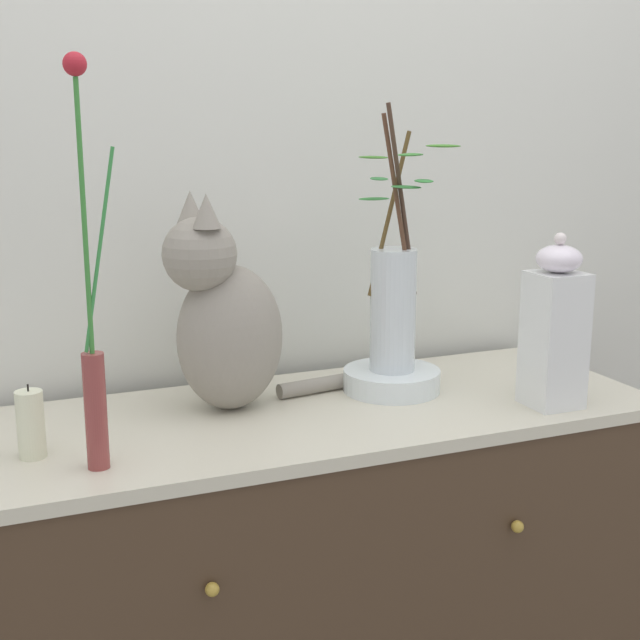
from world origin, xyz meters
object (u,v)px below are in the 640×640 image
at_px(bowl_porcelain, 392,380).
at_px(jar_lidded_porcelain, 555,328).
at_px(sideboard, 320,606).
at_px(cat_sitting, 225,319).
at_px(vase_slim_green, 92,347).
at_px(vase_glass_clear, 393,301).
at_px(candle_pillar, 31,424).

bearing_deg(bowl_porcelain, jar_lidded_porcelain, -39.60).
xyz_separation_m(sideboard, cat_sitting, (-0.17, 0.07, 0.62)).
bearing_deg(vase_slim_green, jar_lidded_porcelain, -0.94).
bearing_deg(vase_glass_clear, bowl_porcelain, 122.05).
xyz_separation_m(vase_slim_green, candle_pillar, (-0.10, 0.09, -0.15)).
relative_size(vase_slim_green, jar_lidded_porcelain, 1.89).
relative_size(sideboard, candle_pillar, 10.48).
xyz_separation_m(cat_sitting, vase_glass_clear, (0.36, -0.02, 0.01)).
bearing_deg(vase_slim_green, bowl_porcelain, 16.92).
bearing_deg(vase_slim_green, sideboard, 17.47).
bearing_deg(candle_pillar, sideboard, 5.47).
relative_size(bowl_porcelain, jar_lidded_porcelain, 0.59).
relative_size(vase_slim_green, bowl_porcelain, 3.21).
xyz_separation_m(bowl_porcelain, jar_lidded_porcelain, (0.25, -0.21, 0.14)).
xyz_separation_m(vase_glass_clear, candle_pillar, (-0.73, -0.10, -0.14)).
xyz_separation_m(sideboard, candle_pillar, (-0.55, -0.05, 0.49)).
xyz_separation_m(sideboard, vase_glass_clear, (0.19, 0.05, 0.63)).
xyz_separation_m(sideboard, bowl_porcelain, (0.18, 0.05, 0.46)).
distance_m(sideboard, cat_sitting, 0.65).
xyz_separation_m(sideboard, jar_lidded_porcelain, (0.44, -0.16, 0.59)).
height_order(vase_slim_green, jar_lidded_porcelain, vase_slim_green).
height_order(vase_glass_clear, jar_lidded_porcelain, vase_glass_clear).
bearing_deg(candle_pillar, jar_lidded_porcelain, -6.03).
bearing_deg(jar_lidded_porcelain, sideboard, 160.27).
bearing_deg(bowl_porcelain, cat_sitting, 177.17).
xyz_separation_m(cat_sitting, candle_pillar, (-0.38, -0.12, -0.12)).
bearing_deg(vase_slim_green, candle_pillar, 137.40).
bearing_deg(cat_sitting, vase_glass_clear, -2.91).
distance_m(cat_sitting, vase_glass_clear, 0.36).
height_order(sideboard, vase_glass_clear, vase_glass_clear).
height_order(sideboard, jar_lidded_porcelain, jar_lidded_porcelain).
xyz_separation_m(sideboard, vase_slim_green, (-0.45, -0.14, 0.64)).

